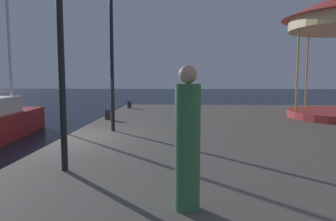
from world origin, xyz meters
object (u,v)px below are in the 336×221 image
Objects in this scene: sailboat_red at (4,121)px; lamp_post_mid_promenade at (59,0)px; bollard_north at (108,115)px; person_by_the_water at (187,143)px; lamp_post_far_end at (111,33)px; bollard_south at (129,105)px.

lamp_post_mid_promenade is at bearing -54.20° from sailboat_red.
person_by_the_water reaches higher than bollard_north.
lamp_post_mid_promenade is 7.91m from bollard_north.
lamp_post_far_end is 11.79× the size of bollard_south.
sailboat_red reaches higher than lamp_post_mid_promenade.
sailboat_red is 6.67m from bollard_south.
bollard_south is at bearing 45.78° from sailboat_red.
bollard_north is at bearing -91.43° from bollard_south.
bollard_north is (-0.12, -4.94, 0.00)m from bollard_south.
bollard_south and bollard_north have the same top height.
bollard_south is (4.65, 4.78, 0.30)m from sailboat_red.
sailboat_red is at bearing 125.80° from lamp_post_mid_promenade.
lamp_post_far_end is at bearing 110.51° from person_by_the_water.
bollard_north is at bearing 109.24° from person_by_the_water.
lamp_post_far_end reaches higher than bollard_north.
lamp_post_mid_promenade is 11.69× the size of bollard_north.
bollard_north is (-0.85, 7.29, -2.96)m from lamp_post_mid_promenade.
bollard_south is 14.28m from person_by_the_water.
lamp_post_far_end is 11.79× the size of bollard_north.
sailboat_red is 6.95m from lamp_post_far_end.
bollard_south is at bearing 88.57° from bollard_north.
person_by_the_water reaches higher than bollard_south.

